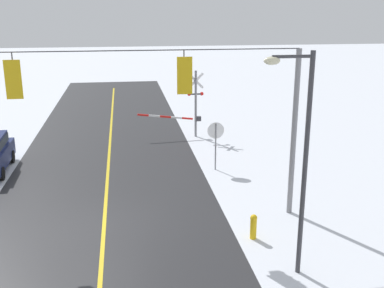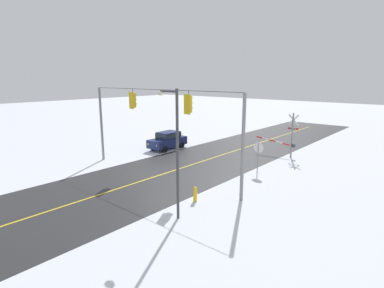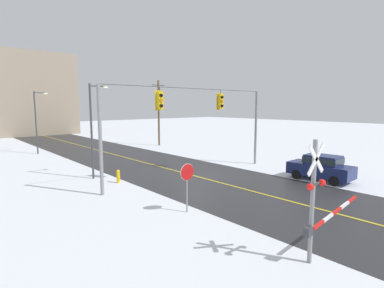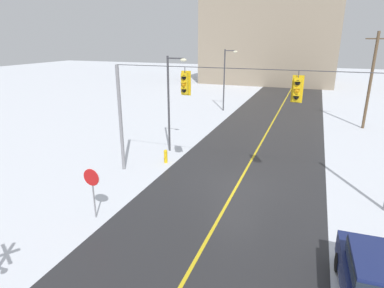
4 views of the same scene
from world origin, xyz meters
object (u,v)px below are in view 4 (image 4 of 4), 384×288
at_px(parked_car_navy, 376,279).
at_px(streetlamp_near, 171,96).
at_px(stop_sign, 92,182).
at_px(streetlamp_far, 226,74).
at_px(utility_pole, 371,80).
at_px(fire_hydrant, 166,156).

distance_m(parked_car_navy, streetlamp_near, 15.70).
bearing_deg(parked_car_navy, stop_sign, 173.36).
bearing_deg(streetlamp_far, stop_sign, -88.95).
bearing_deg(parked_car_navy, utility_pole, 84.48).
bearing_deg(fire_hydrant, stop_sign, -90.82).
height_order(streetlamp_far, utility_pole, utility_pole).
height_order(parked_car_navy, streetlamp_far, streetlamp_far).
relative_size(parked_car_navy, utility_pole, 0.52).
height_order(stop_sign, fire_hydrant, stop_sign).
height_order(stop_sign, streetlamp_near, streetlamp_near).
relative_size(stop_sign, parked_car_navy, 0.55).
xyz_separation_m(stop_sign, streetlamp_near, (-0.43, 9.36, 2.20)).
bearing_deg(streetlamp_far, streetlamp_near, -90.00).
relative_size(stop_sign, streetlamp_near, 0.36).
xyz_separation_m(streetlamp_near, streetlamp_far, (0.00, 14.25, 0.00)).
bearing_deg(utility_pole, parked_car_navy, -95.52).
xyz_separation_m(stop_sign, fire_hydrant, (0.10, 7.13, -1.25)).
bearing_deg(stop_sign, streetlamp_near, 92.64).
xyz_separation_m(stop_sign, parked_car_navy, (10.75, -1.25, -0.76)).
relative_size(streetlamp_near, utility_pole, 0.80).
distance_m(stop_sign, parked_car_navy, 10.85).
bearing_deg(stop_sign, fire_hydrant, 89.18).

